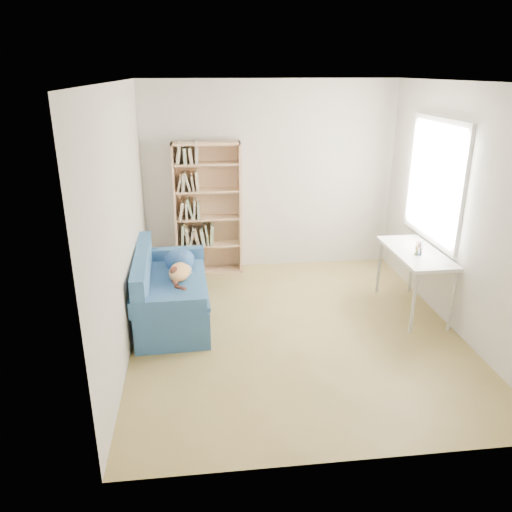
{
  "coord_description": "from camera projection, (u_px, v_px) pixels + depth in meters",
  "views": [
    {
      "loc": [
        -1.0,
        -4.81,
        2.71
      ],
      "look_at": [
        -0.42,
        0.11,
        0.85
      ],
      "focal_mm": 35.0,
      "sensor_mm": 36.0,
      "label": 1
    }
  ],
  "objects": [
    {
      "name": "pen_cup",
      "position": [
        419.0,
        250.0,
        5.6
      ],
      "size": [
        0.08,
        0.08,
        0.16
      ],
      "color": "white",
      "rests_on": "desk"
    },
    {
      "name": "desk",
      "position": [
        416.0,
        257.0,
        5.75
      ],
      "size": [
        0.53,
        1.17,
        0.75
      ],
      "color": "white",
      "rests_on": "ground"
    },
    {
      "name": "ground",
      "position": [
        295.0,
        329.0,
        5.53
      ],
      "size": [
        4.0,
        4.0,
        0.0
      ],
      "primitive_type": "plane",
      "color": "olive",
      "rests_on": "ground"
    },
    {
      "name": "sofa",
      "position": [
        170.0,
        292.0,
        5.73
      ],
      "size": [
        0.83,
        1.65,
        0.8
      ],
      "rotation": [
        0.0,
        0.0,
        0.04
      ],
      "color": "navy",
      "rests_on": "ground"
    },
    {
      "name": "bookshelf",
      "position": [
        208.0,
        214.0,
        6.86
      ],
      "size": [
        0.91,
        0.28,
        1.82
      ],
      "color": "tan",
      "rests_on": "ground"
    },
    {
      "name": "room_shell",
      "position": [
        308.0,
        183.0,
        5.0
      ],
      "size": [
        3.54,
        4.04,
        2.62
      ],
      "color": "silver",
      "rests_on": "ground"
    }
  ]
}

